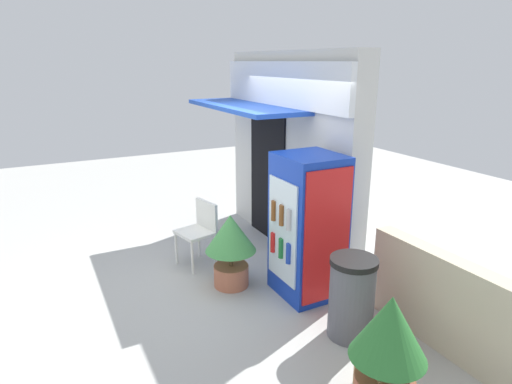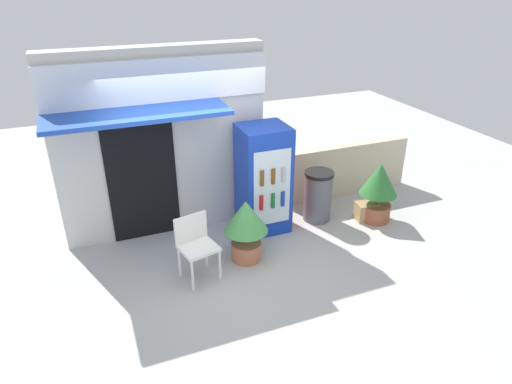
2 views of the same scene
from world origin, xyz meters
name	(u,v)px [view 1 (image 1 of 2)]	position (x,y,z in m)	size (l,w,h in m)	color
ground	(213,272)	(0.00, 0.00, 0.00)	(16.00, 16.00, 0.00)	#B2B2AD
storefront_building	(287,148)	(-0.43, 1.39, 1.49)	(3.15, 1.13, 2.85)	silver
drink_cooler	(308,227)	(1.00, 0.82, 0.86)	(0.75, 0.73, 1.72)	#1438B2
plastic_chair	(200,227)	(-0.34, -0.03, 0.53)	(0.55, 0.53, 0.89)	white
potted_plant_near_shop	(231,242)	(0.42, 0.08, 0.58)	(0.63, 0.63, 0.94)	#BC6B4C
potted_plant_curbside	(388,344)	(2.83, 0.35, 0.60)	(0.61, 0.61, 1.01)	#995138
trash_bin	(352,297)	(1.93, 0.74, 0.43)	(0.48, 0.48, 0.86)	#595960
stone_boundary_wall	(480,323)	(2.86, 1.42, 0.48)	(2.54, 0.20, 0.96)	beige
cardboard_box	(379,379)	(2.71, 0.41, 0.15)	(0.36, 0.27, 0.30)	tan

